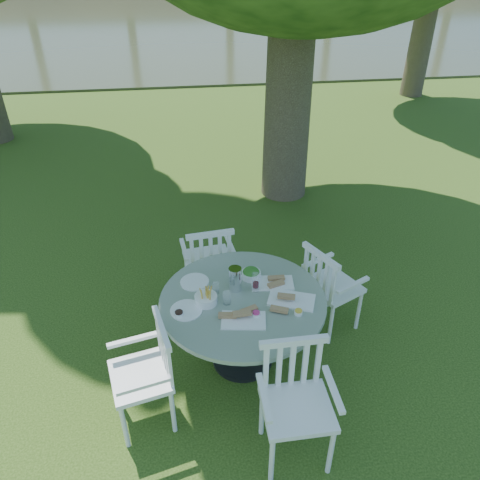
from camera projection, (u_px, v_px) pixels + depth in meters
name	position (u px, v px, depth m)	size (l,w,h in m)	color
ground	(243.00, 319.00, 4.87)	(140.00, 140.00, 0.00)	#1C360B
table	(243.00, 311.00, 4.07)	(1.43, 1.43, 0.74)	black
chair_ne	(326.00, 284.00, 4.47)	(0.61, 0.63, 0.95)	white
chair_nw	(209.00, 259.00, 4.81)	(0.53, 0.50, 0.94)	white
chair_sw	(151.00, 367.00, 3.60)	(0.54, 0.57, 0.95)	white
chair_se	(295.00, 391.00, 3.38)	(0.50, 0.47, 0.98)	white
tableware	(236.00, 291.00, 4.02)	(1.25, 0.82, 0.23)	white
river	(179.00, 15.00, 23.99)	(100.00, 28.00, 0.12)	#2E331E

